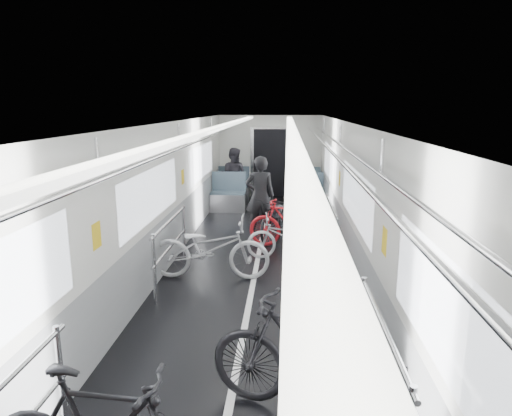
{
  "coord_description": "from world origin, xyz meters",
  "views": [
    {
      "loc": [
        0.48,
        -6.43,
        2.67
      ],
      "look_at": [
        0.0,
        0.81,
        1.04
      ],
      "focal_mm": 32.0,
      "sensor_mm": 36.0,
      "label": 1
    }
  ],
  "objects_px": {
    "bike_right_mid": "(290,237)",
    "person_standing": "(260,196)",
    "bike_left_far": "(210,248)",
    "bike_right_far": "(290,224)",
    "bike_right_near": "(311,358)",
    "person_seated": "(234,176)",
    "bike_aisle": "(275,217)"
  },
  "relations": [
    {
      "from": "bike_right_mid",
      "to": "bike_right_near",
      "type": "bearing_deg",
      "value": -4.43
    },
    {
      "from": "bike_aisle",
      "to": "person_standing",
      "type": "relative_size",
      "value": 0.97
    },
    {
      "from": "bike_right_far",
      "to": "person_seated",
      "type": "bearing_deg",
      "value": -148.79
    },
    {
      "from": "bike_aisle",
      "to": "person_standing",
      "type": "distance_m",
      "value": 0.53
    },
    {
      "from": "bike_right_mid",
      "to": "bike_right_far",
      "type": "distance_m",
      "value": 0.61
    },
    {
      "from": "bike_aisle",
      "to": "person_standing",
      "type": "height_order",
      "value": "person_standing"
    },
    {
      "from": "bike_left_far",
      "to": "bike_right_near",
      "type": "height_order",
      "value": "bike_right_near"
    },
    {
      "from": "person_seated",
      "to": "bike_right_mid",
      "type": "bearing_deg",
      "value": 124.48
    },
    {
      "from": "bike_right_mid",
      "to": "bike_aisle",
      "type": "height_order",
      "value": "bike_aisle"
    },
    {
      "from": "bike_left_far",
      "to": "person_standing",
      "type": "distance_m",
      "value": 2.61
    },
    {
      "from": "person_seated",
      "to": "bike_right_near",
      "type": "bearing_deg",
      "value": 116.91
    },
    {
      "from": "bike_right_far",
      "to": "person_standing",
      "type": "distance_m",
      "value": 1.13
    },
    {
      "from": "bike_aisle",
      "to": "person_seated",
      "type": "xyz_separation_m",
      "value": [
        -1.24,
        3.24,
        0.35
      ]
    },
    {
      "from": "bike_right_far",
      "to": "bike_right_near",
      "type": "bearing_deg",
      "value": 11.9
    },
    {
      "from": "bike_left_far",
      "to": "bike_right_far",
      "type": "height_order",
      "value": "bike_left_far"
    },
    {
      "from": "bike_right_near",
      "to": "person_seated",
      "type": "relative_size",
      "value": 1.19
    },
    {
      "from": "bike_right_near",
      "to": "person_standing",
      "type": "bearing_deg",
      "value": -155.18
    },
    {
      "from": "bike_right_near",
      "to": "bike_right_far",
      "type": "xyz_separation_m",
      "value": [
        -0.14,
        4.84,
        -0.07
      ]
    },
    {
      "from": "bike_left_far",
      "to": "person_standing",
      "type": "height_order",
      "value": "person_standing"
    },
    {
      "from": "person_seated",
      "to": "bike_left_far",
      "type": "bearing_deg",
      "value": 108.91
    },
    {
      "from": "bike_right_far",
      "to": "person_seated",
      "type": "distance_m",
      "value": 4.3
    },
    {
      "from": "bike_left_far",
      "to": "person_seated",
      "type": "bearing_deg",
      "value": 2.21
    },
    {
      "from": "bike_right_mid",
      "to": "person_standing",
      "type": "distance_m",
      "value": 1.65
    },
    {
      "from": "bike_left_far",
      "to": "person_seated",
      "type": "xyz_separation_m",
      "value": [
        -0.27,
        5.65,
        0.28
      ]
    },
    {
      "from": "bike_aisle",
      "to": "bike_right_mid",
      "type": "bearing_deg",
      "value": -60.94
    },
    {
      "from": "bike_left_far",
      "to": "bike_right_far",
      "type": "relative_size",
      "value": 1.17
    },
    {
      "from": "bike_right_near",
      "to": "bike_right_far",
      "type": "bearing_deg",
      "value": -161.15
    },
    {
      "from": "bike_right_mid",
      "to": "person_seated",
      "type": "xyz_separation_m",
      "value": [
        -1.53,
        4.61,
        0.37
      ]
    },
    {
      "from": "person_standing",
      "to": "bike_right_near",
      "type": "bearing_deg",
      "value": 93.4
    },
    {
      "from": "person_seated",
      "to": "bike_aisle",
      "type": "bearing_deg",
      "value": 127.04
    },
    {
      "from": "bike_right_near",
      "to": "bike_right_far",
      "type": "relative_size",
      "value": 1.15
    },
    {
      "from": "bike_right_far",
      "to": "person_seated",
      "type": "relative_size",
      "value": 1.03
    }
  ]
}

